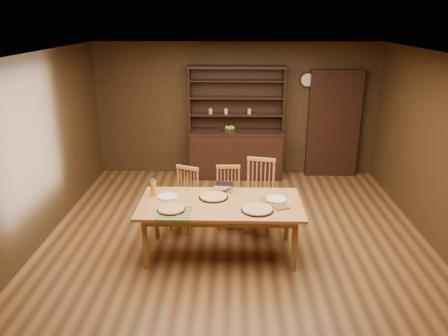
{
  "coord_description": "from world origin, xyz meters",
  "views": [
    {
      "loc": [
        -0.03,
        -5.49,
        3.06
      ],
      "look_at": [
        -0.18,
        0.4,
        1.0
      ],
      "focal_mm": 35.0,
      "sensor_mm": 36.0,
      "label": 1
    }
  ],
  "objects_px": {
    "dining_table": "(221,207)",
    "chair_right": "(259,192)",
    "chair_left": "(185,196)",
    "chair_center": "(228,195)",
    "china_hutch": "(236,148)",
    "juice_bottle": "(153,188)"
  },
  "relations": [
    {
      "from": "chair_left",
      "to": "chair_center",
      "type": "bearing_deg",
      "value": 32.79
    },
    {
      "from": "china_hutch",
      "to": "chair_left",
      "type": "height_order",
      "value": "china_hutch"
    },
    {
      "from": "dining_table",
      "to": "chair_left",
      "type": "relative_size",
      "value": 2.24
    },
    {
      "from": "chair_left",
      "to": "chair_center",
      "type": "xyz_separation_m",
      "value": [
        0.64,
        0.11,
        -0.01
      ]
    },
    {
      "from": "chair_center",
      "to": "chair_right",
      "type": "distance_m",
      "value": 0.48
    },
    {
      "from": "china_hutch",
      "to": "chair_left",
      "type": "distance_m",
      "value": 2.37
    },
    {
      "from": "chair_center",
      "to": "chair_left",
      "type": "bearing_deg",
      "value": -171.94
    },
    {
      "from": "chair_left",
      "to": "chair_right",
      "type": "height_order",
      "value": "chair_right"
    },
    {
      "from": "china_hutch",
      "to": "chair_left",
      "type": "bearing_deg",
      "value": -108.79
    },
    {
      "from": "chair_right",
      "to": "juice_bottle",
      "type": "xyz_separation_m",
      "value": [
        -1.47,
        -0.56,
        0.28
      ]
    },
    {
      "from": "juice_bottle",
      "to": "dining_table",
      "type": "bearing_deg",
      "value": -14.14
    },
    {
      "from": "juice_bottle",
      "to": "china_hutch",
      "type": "bearing_deg",
      "value": 67.97
    },
    {
      "from": "chair_right",
      "to": "chair_center",
      "type": "bearing_deg",
      "value": -179.54
    },
    {
      "from": "chair_right",
      "to": "dining_table",
      "type": "bearing_deg",
      "value": -113.16
    },
    {
      "from": "chair_center",
      "to": "juice_bottle",
      "type": "distance_m",
      "value": 1.26
    },
    {
      "from": "dining_table",
      "to": "chair_center",
      "type": "distance_m",
      "value": 0.91
    },
    {
      "from": "chair_left",
      "to": "juice_bottle",
      "type": "height_order",
      "value": "juice_bottle"
    },
    {
      "from": "chair_center",
      "to": "china_hutch",
      "type": "bearing_deg",
      "value": 85.14
    },
    {
      "from": "chair_right",
      "to": "juice_bottle",
      "type": "distance_m",
      "value": 1.6
    },
    {
      "from": "dining_table",
      "to": "juice_bottle",
      "type": "bearing_deg",
      "value": 165.86
    },
    {
      "from": "chair_left",
      "to": "juice_bottle",
      "type": "relative_size",
      "value": 4.07
    },
    {
      "from": "dining_table",
      "to": "chair_right",
      "type": "distance_m",
      "value": 0.97
    }
  ]
}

